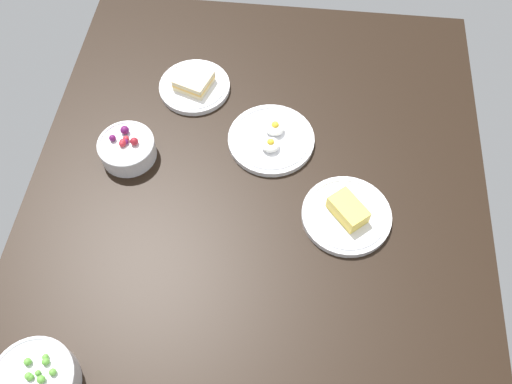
{
  "coord_description": "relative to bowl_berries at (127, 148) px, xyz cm",
  "views": [
    {
      "loc": [
        64.44,
        6.9,
        112.41
      ],
      "look_at": [
        0.0,
        0.0,
        6.0
      ],
      "focal_mm": 37.98,
      "sensor_mm": 36.0,
      "label": 1
    }
  ],
  "objects": [
    {
      "name": "bowl_berries",
      "position": [
        0.0,
        0.0,
        0.0
      ],
      "size": [
        13.66,
        13.66,
        6.97
      ],
      "color": "silver",
      "rests_on": "dining_table"
    },
    {
      "name": "plate_sandwich",
      "position": [
        -22.99,
        12.38,
        -1.44
      ],
      "size": [
        18.63,
        18.63,
        4.7
      ],
      "color": "silver",
      "rests_on": "dining_table"
    },
    {
      "name": "dining_table",
      "position": [
        8.41,
        32.07,
        -4.89
      ],
      "size": [
        132.89,
        107.83,
        4.0
      ],
      "primitive_type": "cube",
      "color": "black",
      "rests_on": "ground"
    },
    {
      "name": "plate_eggs",
      "position": [
        -7.85,
        34.15,
        -1.75
      ],
      "size": [
        21.42,
        21.42,
        4.88
      ],
      "color": "silver",
      "rests_on": "dining_table"
    },
    {
      "name": "bowl_peas",
      "position": [
        54.95,
        -4.65,
        0.25
      ],
      "size": [
        15.88,
        15.88,
        7.02
      ],
      "color": "silver",
      "rests_on": "dining_table"
    },
    {
      "name": "plate_cheese",
      "position": [
        11.74,
        53.06,
        -1.48
      ],
      "size": [
        20.35,
        20.35,
        5.35
      ],
      "color": "silver",
      "rests_on": "dining_table"
    }
  ]
}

